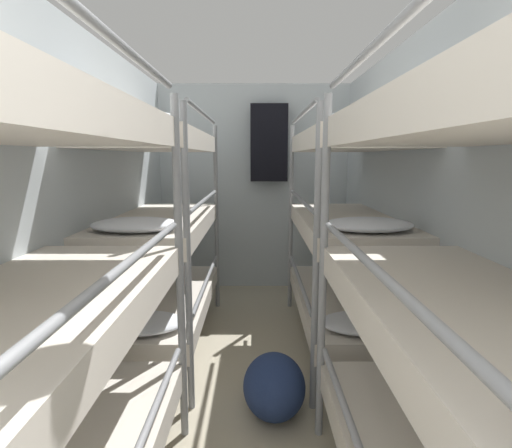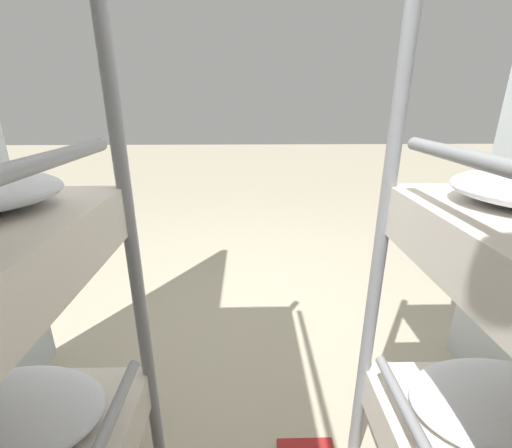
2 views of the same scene
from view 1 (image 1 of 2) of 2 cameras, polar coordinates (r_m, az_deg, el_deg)
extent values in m
cube|color=silver|center=(2.66, -27.06, 0.23)|extent=(0.06, 5.31, 2.50)
cube|color=silver|center=(2.64, 25.69, 0.26)|extent=(0.06, 5.31, 2.50)
cube|color=silver|center=(4.98, -0.49, 5.08)|extent=(2.42, 0.06, 2.50)
cylinder|color=gray|center=(2.29, -11.01, -7.26)|extent=(0.04, 0.04, 1.96)
cube|color=silver|center=(1.58, -31.55, -12.84)|extent=(0.75, 1.87, 0.15)
cylinder|color=gray|center=(1.35, -18.62, -5.82)|extent=(0.03, 1.59, 0.03)
cylinder|color=gray|center=(1.35, -20.31, 23.86)|extent=(0.03, 1.59, 0.03)
cylinder|color=gray|center=(2.28, 9.36, -7.28)|extent=(0.04, 0.04, 1.96)
cube|color=silver|center=(1.55, 29.53, -13.02)|extent=(0.75, 1.87, 0.15)
cylinder|color=gray|center=(1.34, 16.16, -5.87)|extent=(0.03, 1.59, 0.03)
cube|color=silver|center=(1.45, 31.81, 13.36)|extent=(0.75, 1.87, 0.15)
cylinder|color=gray|center=(1.34, 17.65, 24.17)|extent=(0.03, 1.59, 0.03)
cylinder|color=gray|center=(2.53, -9.93, -5.61)|extent=(0.04, 0.04, 1.96)
cylinder|color=gray|center=(4.30, -5.87, 0.70)|extent=(0.04, 0.04, 1.96)
cube|color=silver|center=(3.64, -13.13, -11.00)|extent=(0.75, 1.87, 0.15)
ellipsoid|color=white|center=(2.97, -16.27, -13.42)|extent=(0.60, 0.40, 0.09)
cylinder|color=gray|center=(3.50, -7.23, -7.89)|extent=(0.03, 1.59, 0.03)
cube|color=silver|center=(3.46, -13.56, -0.15)|extent=(0.75, 1.87, 0.15)
ellipsoid|color=white|center=(2.78, -16.93, -0.08)|extent=(0.60, 0.40, 0.09)
cylinder|color=gray|center=(3.36, -7.48, 3.48)|extent=(0.03, 1.59, 0.03)
cube|color=silver|center=(3.42, -14.02, 11.42)|extent=(0.75, 1.87, 0.15)
ellipsoid|color=white|center=(2.75, -17.64, 14.32)|extent=(0.60, 0.40, 0.09)
cylinder|color=gray|center=(3.36, -7.74, 15.33)|extent=(0.03, 1.59, 0.03)
cylinder|color=gray|center=(2.52, 8.40, -5.61)|extent=(0.04, 0.04, 1.96)
cylinder|color=gray|center=(4.30, 4.81, 0.71)|extent=(0.04, 0.04, 1.96)
cube|color=silver|center=(3.63, 11.96, -11.02)|extent=(0.75, 1.87, 0.15)
ellipsoid|color=white|center=(2.95, 14.92, -13.47)|extent=(0.60, 0.40, 0.09)
cylinder|color=gray|center=(3.50, 6.02, -7.90)|extent=(0.03, 1.59, 0.03)
cube|color=silver|center=(3.45, 12.35, -0.13)|extent=(0.75, 1.87, 0.15)
ellipsoid|color=white|center=(2.76, 15.53, -0.06)|extent=(0.60, 0.40, 0.09)
cylinder|color=gray|center=(3.36, 6.23, 3.49)|extent=(0.03, 1.59, 0.03)
cube|color=silver|center=(3.40, 12.77, 11.47)|extent=(0.75, 1.87, 0.15)
ellipsoid|color=white|center=(2.74, 16.19, 14.41)|extent=(0.60, 0.40, 0.09)
cylinder|color=gray|center=(3.36, 6.44, 15.36)|extent=(0.03, 1.59, 0.03)
ellipsoid|color=navy|center=(2.74, 2.43, -22.12)|extent=(0.40, 0.48, 0.40)
cube|color=black|center=(4.83, 1.68, 11.48)|extent=(0.44, 0.12, 0.90)
camera|label=2|loc=(1.35, -0.04, -0.74)|focal=24.00mm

